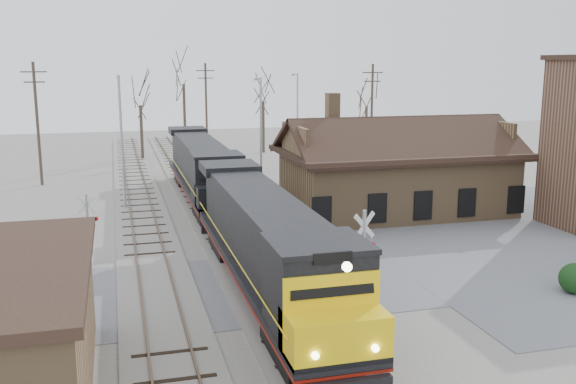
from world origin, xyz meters
name	(u,v)px	position (x,y,z in m)	size (l,w,h in m)	color
ground	(260,286)	(0.00, 0.00, 0.00)	(140.00, 140.00, 0.00)	gray
road	(260,286)	(0.00, 0.00, 0.01)	(60.00, 9.00, 0.03)	slate
parking_lot	(548,235)	(18.00, 4.00, 0.02)	(22.00, 26.00, 0.03)	slate
track_main	(211,211)	(0.00, 15.00, 0.07)	(3.40, 90.00, 0.24)	gray
track_siding	(142,216)	(-4.50, 15.00, 0.07)	(3.40, 90.00, 0.24)	gray
depot	(396,176)	(11.99, 12.00, 2.41)	(15.20, 9.31, 7.90)	olive
locomotive_lead	(268,246)	(0.00, -1.67, 2.34)	(3.00, 20.08, 4.46)	black
locomotive_trailing	(202,169)	(0.00, 18.68, 2.34)	(3.00, 20.08, 4.22)	black
crossbuck_near	(363,266)	(3.23, -4.21, 1.98)	(1.15, 0.52, 4.25)	#A5A8AD
crossbuck_far	(88,231)	(-7.45, 5.28, 1.71)	(1.02, 0.27, 3.57)	#A5A8AD
hedge_a	(575,278)	(12.97, -4.43, 0.67)	(1.35, 1.35, 1.35)	black
streetlight_a	(121,135)	(-5.52, 17.67, 5.07)	(0.25, 2.04, 9.07)	#A5A8AD
streetlight_b	(261,129)	(4.70, 20.49, 4.92)	(0.25, 2.04, 8.78)	#A5A8AD
streetlight_c	(297,113)	(11.46, 34.11, 4.96)	(0.25, 2.04, 8.84)	#A5A8AD
utility_pole_a	(37,122)	(-11.92, 28.50, 5.19)	(2.00, 0.24, 9.94)	#382D23
utility_pole_b	(206,107)	(3.78, 43.05, 5.14)	(2.00, 0.24, 9.84)	#382D23
utility_pole_c	(372,114)	(17.36, 29.34, 5.11)	(2.00, 0.24, 9.76)	#382D23
tree_b	(140,97)	(-3.27, 40.88, 6.47)	(3.72, 3.72, 9.10)	#382D23
tree_c	(183,73)	(1.85, 47.21, 8.74)	(5.01, 5.01, 12.27)	#382D23
tree_d	(263,93)	(10.05, 42.78, 6.58)	(3.78, 3.78, 9.25)	#382D23
tree_e	(367,99)	(20.55, 38.48, 6.03)	(3.46, 3.46, 8.48)	#382D23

